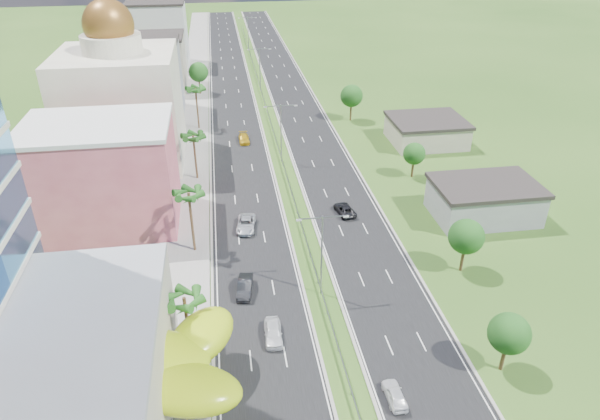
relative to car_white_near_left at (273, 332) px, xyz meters
name	(u,v)px	position (x,y,z in m)	size (l,w,h in m)	color
ground	(338,351)	(6.62, -3.02, -0.84)	(500.00, 500.00, 0.00)	#2D5119
road_left	(233,98)	(-0.88, 86.98, -0.82)	(11.00, 260.00, 0.04)	black
road_right	(292,95)	(14.12, 86.98, -0.82)	(11.00, 260.00, 0.04)	black
sidewalk_left	(194,100)	(-10.38, 86.98, -0.78)	(7.00, 260.00, 0.12)	gray
median_guardrail	(270,119)	(6.62, 68.97, -0.22)	(0.10, 216.06, 0.76)	gray
streetlight_median_b	(322,247)	(6.62, 6.98, 5.91)	(6.04, 0.25, 11.00)	gray
streetlight_median_c	(281,127)	(6.62, 46.98, 5.91)	(6.04, 0.25, 11.00)	gray
streetlight_median_d	(260,65)	(6.62, 91.98, 5.91)	(6.04, 0.25, 11.00)	gray
streetlight_median_e	(248,31)	(6.62, 136.98, 5.91)	(6.04, 0.25, 11.00)	gray
lime_canopy	(134,366)	(-13.38, -7.03, 4.15)	(18.00, 15.00, 7.40)	#A5C012
pink_shophouse	(104,176)	(-21.38, 28.98, 6.66)	(20.00, 15.00, 15.00)	#C24F62
domed_building	(121,101)	(-21.38, 51.98, 10.51)	(20.00, 20.00, 28.70)	beige
midrise_grey	(144,81)	(-20.38, 76.98, 7.16)	(16.00, 15.00, 16.00)	gray
midrise_beige	(153,63)	(-20.38, 98.98, 5.66)	(16.00, 15.00, 13.00)	#AA9F8C
midrise_white	(159,35)	(-20.38, 121.98, 8.16)	(16.00, 15.00, 18.00)	silver
shed_near	(484,202)	(34.62, 21.98, 1.66)	(15.00, 10.00, 5.00)	gray
shed_far	(426,132)	(36.62, 51.98, 1.36)	(14.00, 12.00, 4.40)	#AA9F8C
palm_tree_b	(184,301)	(-8.88, -1.02, 6.22)	(3.60, 3.60, 8.10)	#47301C
palm_tree_c	(189,196)	(-8.88, 18.98, 7.66)	(3.60, 3.60, 9.60)	#47301C
palm_tree_d	(193,138)	(-8.88, 41.98, 6.70)	(3.60, 3.60, 8.60)	#47301C
palm_tree_e	(196,91)	(-8.88, 66.98, 7.47)	(3.60, 3.60, 9.40)	#47301C
leafy_tree_lfar	(198,72)	(-8.88, 91.98, 4.74)	(4.90, 4.90, 8.05)	#47301C
leafy_tree_ra	(509,334)	(22.62, -8.02, 3.93)	(4.20, 4.20, 6.90)	#47301C
leafy_tree_rb	(466,237)	(25.62, 8.98, 4.34)	(4.55, 4.55, 7.47)	#47301C
leafy_tree_rc	(414,154)	(28.62, 36.98, 3.53)	(3.85, 3.85, 6.33)	#47301C
leafy_tree_rd	(352,96)	(24.62, 66.98, 4.74)	(4.90, 4.90, 8.05)	#47301C
car_white_near_left	(273,332)	(0.00, 0.00, 0.00)	(1.89, 4.70, 1.60)	white
car_dark_left	(245,287)	(-2.57, 8.61, 0.01)	(1.72, 4.94, 1.63)	black
car_silver_mid_left	(246,224)	(-1.48, 23.63, -0.02)	(2.59, 5.62, 1.56)	#ACAFB4
car_yellow_far_left	(244,138)	(0.26, 57.65, -0.08)	(2.03, 4.99, 1.45)	gold
car_white_near_right	(395,394)	(10.61, -10.23, -0.11)	(1.64, 4.07, 1.39)	white
car_dark_far_right	(345,209)	(13.92, 25.90, -0.11)	(2.30, 5.00, 1.39)	black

